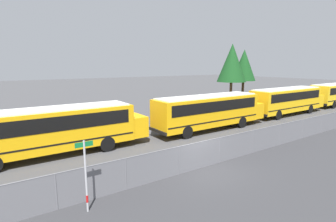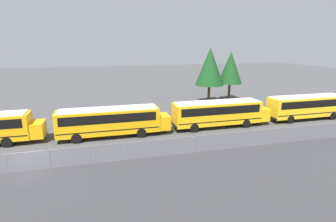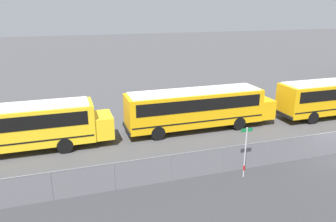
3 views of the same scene
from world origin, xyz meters
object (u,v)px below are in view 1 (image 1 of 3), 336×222
at_px(school_bus_4, 210,109).
at_px(tree_1, 244,65).
at_px(school_bus_5, 288,99).
at_px(school_bus_3, 55,127).
at_px(street_sign, 86,175).
at_px(tree_0, 232,63).

relative_size(school_bus_4, tree_1, 1.42).
bearing_deg(tree_1, school_bus_5, -121.79).
xyz_separation_m(school_bus_3, school_bus_4, (12.92, -0.63, 0.00)).
height_order(school_bus_3, tree_1, tree_1).
bearing_deg(school_bus_4, tree_1, 33.32).
bearing_deg(school_bus_3, street_sign, -93.31).
bearing_deg(street_sign, tree_0, 33.34).
relative_size(school_bus_3, tree_0, 1.30).
bearing_deg(tree_0, school_bus_5, -108.26).
bearing_deg(street_sign, school_bus_4, 27.96).
bearing_deg(tree_0, school_bus_3, -157.87).
relative_size(school_bus_3, school_bus_4, 1.00).
relative_size(street_sign, tree_0, 0.32).
relative_size(school_bus_3, street_sign, 4.02).
bearing_deg(tree_0, tree_1, 14.71).
relative_size(school_bus_5, tree_0, 1.30).
height_order(tree_0, tree_1, tree_0).
distance_m(tree_0, tree_1, 4.48).
height_order(school_bus_4, tree_0, tree_0).
bearing_deg(school_bus_4, school_bus_5, 0.79).
bearing_deg(school_bus_3, tree_0, 22.13).
height_order(school_bus_4, school_bus_5, same).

